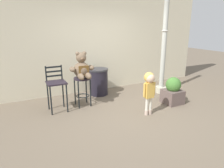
{
  "coord_description": "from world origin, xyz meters",
  "views": [
    {
      "loc": [
        -2.39,
        -3.81,
        2.01
      ],
      "look_at": [
        -0.24,
        0.43,
        0.62
      ],
      "focal_mm": 33.14,
      "sensor_mm": 36.0,
      "label": 1
    }
  ],
  "objects_px": {
    "child_walking": "(149,84)",
    "planter_with_shrub": "(173,91)",
    "trash_bin": "(99,82)",
    "bar_chair_empty": "(56,85)",
    "teddy_bear": "(82,68)",
    "bar_stool_with_teddy": "(82,85)",
    "lamppost": "(164,50)"
  },
  "relations": [
    {
      "from": "bar_chair_empty",
      "to": "planter_with_shrub",
      "type": "relative_size",
      "value": 1.52
    },
    {
      "from": "child_walking",
      "to": "bar_chair_empty",
      "type": "xyz_separation_m",
      "value": [
        -1.8,
        1.17,
        -0.08
      ]
    },
    {
      "from": "teddy_bear",
      "to": "planter_with_shrub",
      "type": "xyz_separation_m",
      "value": [
        2.13,
        -0.89,
        -0.65
      ]
    },
    {
      "from": "bar_chair_empty",
      "to": "trash_bin",
      "type": "bearing_deg",
      "value": 25.55
    },
    {
      "from": "trash_bin",
      "to": "bar_chair_empty",
      "type": "height_order",
      "value": "bar_chair_empty"
    },
    {
      "from": "bar_stool_with_teddy",
      "to": "bar_chair_empty",
      "type": "distance_m",
      "value": 0.66
    },
    {
      "from": "bar_stool_with_teddy",
      "to": "trash_bin",
      "type": "distance_m",
      "value": 0.94
    },
    {
      "from": "bar_stool_with_teddy",
      "to": "planter_with_shrub",
      "type": "relative_size",
      "value": 1.04
    },
    {
      "from": "trash_bin",
      "to": "bar_chair_empty",
      "type": "distance_m",
      "value": 1.52
    },
    {
      "from": "trash_bin",
      "to": "bar_stool_with_teddy",
      "type": "bearing_deg",
      "value": -138.89
    },
    {
      "from": "child_walking",
      "to": "planter_with_shrub",
      "type": "distance_m",
      "value": 1.1
    },
    {
      "from": "trash_bin",
      "to": "child_walking",
      "type": "bearing_deg",
      "value": -76.07
    },
    {
      "from": "bar_stool_with_teddy",
      "to": "lamppost",
      "type": "xyz_separation_m",
      "value": [
        2.46,
        -0.07,
        0.75
      ]
    },
    {
      "from": "lamppost",
      "to": "planter_with_shrub",
      "type": "relative_size",
      "value": 4.5
    },
    {
      "from": "lamppost",
      "to": "bar_chair_empty",
      "type": "bearing_deg",
      "value": 179.24
    },
    {
      "from": "child_walking",
      "to": "bar_chair_empty",
      "type": "bearing_deg",
      "value": 97.33
    },
    {
      "from": "child_walking",
      "to": "trash_bin",
      "type": "bearing_deg",
      "value": 54.28
    },
    {
      "from": "bar_stool_with_teddy",
      "to": "trash_bin",
      "type": "bearing_deg",
      "value": 41.11
    },
    {
      "from": "trash_bin",
      "to": "bar_chair_empty",
      "type": "relative_size",
      "value": 0.72
    },
    {
      "from": "child_walking",
      "to": "bar_stool_with_teddy",
      "type": "bearing_deg",
      "value": 84.19
    },
    {
      "from": "bar_stool_with_teddy",
      "to": "planter_with_shrub",
      "type": "xyz_separation_m",
      "value": [
        2.13,
        -0.92,
        -0.21
      ]
    },
    {
      "from": "bar_chair_empty",
      "to": "teddy_bear",
      "type": "bearing_deg",
      "value": 0.03
    },
    {
      "from": "child_walking",
      "to": "planter_with_shrub",
      "type": "relative_size",
      "value": 1.41
    },
    {
      "from": "bar_chair_empty",
      "to": "lamppost",
      "type": "bearing_deg",
      "value": -0.76
    },
    {
      "from": "trash_bin",
      "to": "lamppost",
      "type": "distance_m",
      "value": 2.09
    },
    {
      "from": "trash_bin",
      "to": "lamppost",
      "type": "bearing_deg",
      "value": -21.28
    },
    {
      "from": "planter_with_shrub",
      "to": "bar_stool_with_teddy",
      "type": "bearing_deg",
      "value": 156.69
    },
    {
      "from": "bar_stool_with_teddy",
      "to": "child_walking",
      "type": "xyz_separation_m",
      "value": [
        1.15,
        -1.2,
        0.19
      ]
    },
    {
      "from": "planter_with_shrub",
      "to": "trash_bin",
      "type": "bearing_deg",
      "value": 133.04
    },
    {
      "from": "child_walking",
      "to": "planter_with_shrub",
      "type": "bearing_deg",
      "value": -33.7
    },
    {
      "from": "teddy_bear",
      "to": "bar_stool_with_teddy",
      "type": "bearing_deg",
      "value": 90.0
    },
    {
      "from": "bar_stool_with_teddy",
      "to": "child_walking",
      "type": "distance_m",
      "value": 1.68
    }
  ]
}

